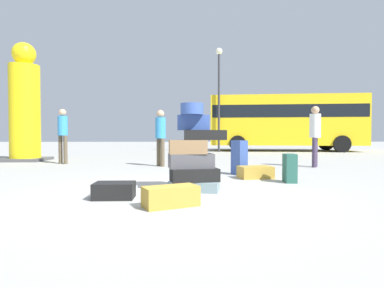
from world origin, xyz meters
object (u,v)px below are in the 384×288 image
at_px(suitcase_tower, 194,155).
at_px(suitcase_tan_right_side, 171,196).
at_px(suitcase_teal_upright_blue, 290,168).
at_px(yellow_dummy_statue, 25,108).
at_px(person_tourist_with_camera, 315,131).
at_px(suitcase_navy_left_side, 239,158).
at_px(suitcase_black_behind_tower, 114,190).
at_px(parked_bus, 284,119).
at_px(suitcase_cream_foreground_near, 196,171).
at_px(suitcase_tan_foreground_far, 199,176).
at_px(person_bearded_onlooker, 160,133).
at_px(lamp_post, 219,84).
at_px(person_passerby_in_red, 63,131).
at_px(suitcase_tan_white_trunk, 255,172).

relative_size(suitcase_tower, suitcase_tan_right_side, 2.05).
height_order(suitcase_teal_upright_blue, yellow_dummy_statue, yellow_dummy_statue).
distance_m(suitcase_teal_upright_blue, person_tourist_with_camera, 3.38).
xyz_separation_m(suitcase_navy_left_side, suitcase_black_behind_tower, (-2.25, -2.58, -0.28)).
distance_m(suitcase_tan_right_side, parked_bus, 15.19).
distance_m(suitcase_cream_foreground_near, yellow_dummy_statue, 7.40).
bearing_deg(suitcase_tan_foreground_far, person_bearded_onlooker, 104.90).
bearing_deg(yellow_dummy_statue, suitcase_teal_upright_blue, -34.61).
bearing_deg(person_tourist_with_camera, suitcase_cream_foreground_near, -32.49).
distance_m(suitcase_cream_foreground_near, lamp_post, 10.65).
xyz_separation_m(suitcase_tan_right_side, person_passerby_in_red, (-3.65, 5.91, 0.91)).
bearing_deg(person_tourist_with_camera, suitcase_tan_foreground_far, -22.22).
xyz_separation_m(suitcase_tower, lamp_post, (1.77, 11.80, 3.16)).
bearing_deg(parked_bus, suitcase_teal_upright_blue, -100.52).
bearing_deg(suitcase_tan_right_side, suitcase_tan_white_trunk, 31.77).
relative_size(suitcase_cream_foreground_near, parked_bus, 0.08).
bearing_deg(lamp_post, person_passerby_in_red, -129.38).
bearing_deg(person_bearded_onlooker, parked_bus, 108.88).
distance_m(suitcase_tan_foreground_far, suitcase_tan_right_side, 2.25).
bearing_deg(suitcase_tower, suitcase_cream_foreground_near, 86.50).
bearing_deg(yellow_dummy_statue, person_passerby_in_red, -34.56).
height_order(suitcase_cream_foreground_near, person_tourist_with_camera, person_tourist_with_camera).
distance_m(suitcase_tan_foreground_far, suitcase_black_behind_tower, 2.12).
distance_m(suitcase_tower, suitcase_teal_upright_blue, 2.03).
xyz_separation_m(person_bearded_onlooker, yellow_dummy_statue, (-4.94, 2.09, 0.88)).
bearing_deg(suitcase_tower, suitcase_tan_right_side, -106.22).
relative_size(person_passerby_in_red, parked_bus, 0.20).
height_order(suitcase_tower, yellow_dummy_statue, yellow_dummy_statue).
bearing_deg(yellow_dummy_statue, person_bearded_onlooker, -22.98).
xyz_separation_m(person_tourist_with_camera, parked_bus, (2.15, 9.12, 0.80)).
distance_m(suitcase_tan_foreground_far, suitcase_navy_left_side, 1.35).
bearing_deg(suitcase_black_behind_tower, suitcase_tan_white_trunk, 37.78).
height_order(person_bearded_onlooker, person_passerby_in_red, person_passerby_in_red).
distance_m(person_bearded_onlooker, parked_bus, 10.98).
height_order(suitcase_black_behind_tower, lamp_post, lamp_post).
height_order(suitcase_cream_foreground_near, suitcase_teal_upright_blue, suitcase_teal_upright_blue).
distance_m(person_tourist_with_camera, yellow_dummy_statue, 9.67).
height_order(suitcase_teal_upright_blue, suitcase_black_behind_tower, suitcase_teal_upright_blue).
relative_size(suitcase_tan_foreground_far, person_passerby_in_red, 0.42).
height_order(suitcase_navy_left_side, lamp_post, lamp_post).
relative_size(suitcase_cream_foreground_near, yellow_dummy_statue, 0.18).
height_order(suitcase_teal_upright_blue, person_bearded_onlooker, person_bearded_onlooker).
bearing_deg(suitcase_tan_white_trunk, yellow_dummy_statue, 135.94).
bearing_deg(suitcase_black_behind_tower, person_tourist_with_camera, 40.87).
distance_m(suitcase_tower, suitcase_tan_white_trunk, 1.99).
relative_size(suitcase_cream_foreground_near, suitcase_tan_foreground_far, 1.02).
bearing_deg(suitcase_tan_white_trunk, person_bearded_onlooker, 119.42).
height_order(suitcase_tan_foreground_far, person_passerby_in_red, person_passerby_in_red).
height_order(suitcase_tan_white_trunk, person_bearded_onlooker, person_bearded_onlooker).
height_order(suitcase_navy_left_side, person_tourist_with_camera, person_tourist_with_camera).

